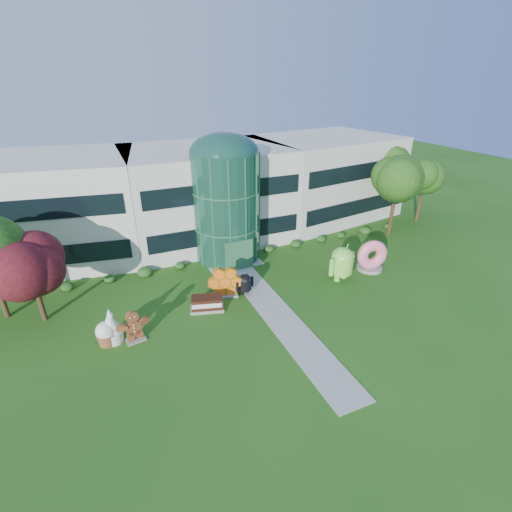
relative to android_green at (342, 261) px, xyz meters
name	(u,v)px	position (x,y,z in m)	size (l,w,h in m)	color
ground	(286,325)	(-7.27, -3.86, -1.71)	(140.00, 140.00, 0.00)	#215114
building	(207,193)	(-7.27, 14.14, 2.94)	(46.00, 15.00, 9.30)	beige
atrium	(226,207)	(-7.27, 8.14, 3.19)	(6.00, 6.00, 9.80)	#194738
walkway	(274,309)	(-7.27, -1.86, -1.69)	(2.40, 20.00, 0.04)	#9E9E93
tree_red	(34,283)	(-22.77, 3.64, 1.29)	(4.00, 4.00, 6.00)	#3F0C14
trees_backdrop	(223,211)	(-7.27, 9.14, 2.49)	(52.00, 8.00, 8.40)	#1E4210
android_green	(342,261)	(0.00, 0.00, 0.00)	(3.02, 2.01, 3.42)	#80DD46
android_black	(245,283)	(-8.34, 1.17, -0.74)	(1.71, 1.15, 1.95)	black
donut	(371,255)	(3.45, 0.43, -0.27)	(2.77, 1.33, 2.88)	pink
gingerbread	(134,326)	(-17.14, -1.36, -0.58)	(2.44, 0.94, 2.26)	brown
ice_cream_sandwich	(207,303)	(-11.79, 0.14, -1.17)	(2.45, 1.23, 1.09)	black
honeycomb	(225,283)	(-9.88, 1.45, -0.59)	(2.86, 1.02, 2.24)	orange
froyo	(112,326)	(-18.43, -0.95, -0.48)	(1.44, 1.44, 2.47)	white
cupcake	(106,333)	(-18.82, -0.99, -0.88)	(1.39, 1.39, 1.67)	white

